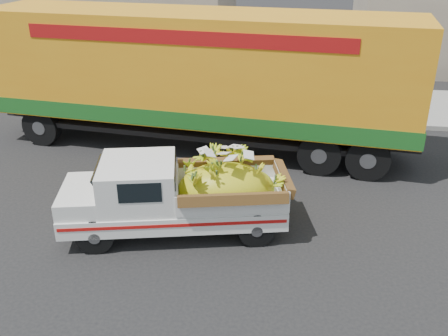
# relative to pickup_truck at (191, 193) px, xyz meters

# --- Properties ---
(ground) EXTENTS (100.00, 100.00, 0.00)m
(ground) POSITION_rel_pickup_truck_xyz_m (-2.34, 0.28, -0.84)
(ground) COLOR black
(ground) RESTS_ON ground
(curb) EXTENTS (60.00, 0.25, 0.15)m
(curb) POSITION_rel_pickup_truck_xyz_m (-2.34, 6.92, -0.77)
(curb) COLOR gray
(curb) RESTS_ON ground
(sidewalk) EXTENTS (60.00, 4.00, 0.14)m
(sidewalk) POSITION_rel_pickup_truck_xyz_m (-2.34, 9.02, -0.77)
(sidewalk) COLOR gray
(sidewalk) RESTS_ON ground
(building_left) EXTENTS (18.00, 6.00, 5.00)m
(building_left) POSITION_rel_pickup_truck_xyz_m (-10.34, 14.92, 1.66)
(building_left) COLOR gray
(building_left) RESTS_ON ground
(pickup_truck) EXTENTS (4.72, 2.59, 1.57)m
(pickup_truck) POSITION_rel_pickup_truck_xyz_m (0.00, 0.00, 0.00)
(pickup_truck) COLOR black
(pickup_truck) RESTS_ON ground
(semi_trailer) EXTENTS (12.04, 3.77, 3.80)m
(semi_trailer) POSITION_rel_pickup_truck_xyz_m (-0.67, 4.46, 1.28)
(semi_trailer) COLOR black
(semi_trailer) RESTS_ON ground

